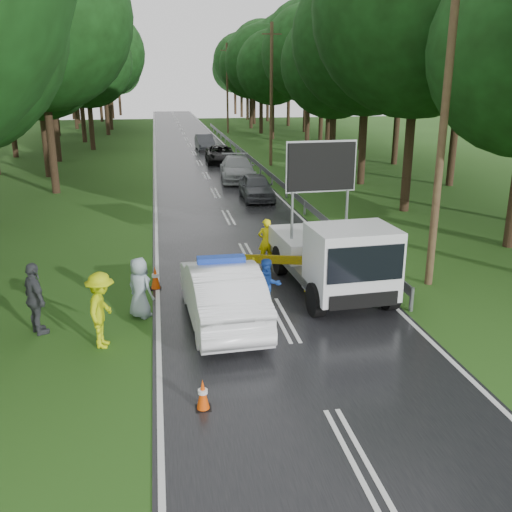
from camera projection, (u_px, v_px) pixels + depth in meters
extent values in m
plane|color=#234614|center=(283.00, 320.00, 15.52)|extent=(160.00, 160.00, 0.00)
cube|color=black|center=(199.00, 163.00, 43.71)|extent=(7.00, 140.00, 0.02)
cylinder|color=gray|center=(412.00, 299.00, 16.01)|extent=(0.12, 0.12, 0.70)
cube|color=gray|center=(247.00, 155.00, 44.15)|extent=(0.05, 60.00, 0.30)
cylinder|color=#472F21|center=(444.00, 124.00, 16.74)|extent=(0.24, 0.24, 10.00)
cylinder|color=#472F21|center=(271.00, 96.00, 41.18)|extent=(0.24, 0.24, 10.00)
cube|color=#472F21|center=(272.00, 34.00, 39.92)|extent=(1.40, 0.08, 0.08)
cylinder|color=#472F21|center=(227.00, 89.00, 65.62)|extent=(0.24, 0.24, 10.00)
cube|color=#472F21|center=(227.00, 50.00, 64.36)|extent=(1.40, 0.08, 0.08)
imported|color=white|center=(222.00, 292.00, 15.18)|extent=(2.04, 5.17, 1.68)
cube|color=#1938A5|center=(221.00, 259.00, 14.90)|extent=(1.27, 0.41, 0.17)
cube|color=gray|center=(325.00, 266.00, 17.95)|extent=(2.58, 4.94, 0.29)
cube|color=silver|center=(314.00, 242.00, 18.88)|extent=(2.57, 2.89, 0.63)
cube|color=silver|center=(352.00, 262.00, 15.80)|extent=(2.40, 1.97, 1.95)
cube|color=black|center=(366.00, 264.00, 14.86)|extent=(2.12, 0.17, 0.97)
cube|color=black|center=(321.00, 167.00, 17.68)|extent=(2.18, 0.27, 1.49)
cylinder|color=black|center=(316.00, 300.00, 15.63)|extent=(0.38, 0.98, 0.96)
cylinder|color=black|center=(389.00, 293.00, 16.11)|extent=(0.38, 0.98, 0.96)
cylinder|color=black|center=(280.00, 260.00, 19.04)|extent=(0.38, 0.98, 0.96)
cylinder|color=black|center=(341.00, 255.00, 19.51)|extent=(0.38, 0.98, 0.96)
cube|color=yellow|center=(236.00, 273.00, 17.57)|extent=(0.08, 0.08, 1.08)
cube|color=yellow|center=(254.00, 274.00, 17.51)|extent=(0.08, 0.08, 1.08)
cube|color=yellow|center=(306.00, 276.00, 17.35)|extent=(0.08, 0.08, 1.08)
cube|color=yellow|center=(324.00, 276.00, 17.30)|extent=(0.08, 0.08, 1.08)
cube|color=#F2CC00|center=(280.00, 260.00, 17.29)|extent=(2.71, 0.82, 0.27)
imported|color=#FFEE0D|center=(266.00, 241.00, 20.05)|extent=(0.63, 0.45, 1.61)
imported|color=#163B95|center=(268.00, 287.00, 15.69)|extent=(0.87, 0.73, 1.60)
imported|color=#BACF0B|center=(101.00, 310.00, 13.74)|extent=(0.89, 1.32, 1.90)
imported|color=#3A3D41|center=(35.00, 299.00, 14.43)|extent=(0.97, 1.20, 1.91)
imported|color=#8EA0AB|center=(140.00, 288.00, 15.48)|extent=(0.97, 0.96, 1.70)
imported|color=#45484D|center=(256.00, 187.00, 30.63)|extent=(1.65, 4.01, 1.36)
imported|color=#9DA1A5|center=(237.00, 169.00, 36.22)|extent=(2.47, 5.32, 1.50)
imported|color=black|center=(220.00, 154.00, 43.76)|extent=(2.28, 4.73, 1.30)
imported|color=#46474E|center=(205.00, 142.00, 51.55)|extent=(1.59, 4.21, 1.37)
cube|color=black|center=(203.00, 408.00, 11.35)|extent=(0.31, 0.31, 0.03)
cone|color=#E34607|center=(203.00, 394.00, 11.25)|extent=(0.26, 0.26, 0.65)
cube|color=black|center=(238.00, 301.00, 16.82)|extent=(0.35, 0.35, 0.03)
cone|color=#E34607|center=(238.00, 289.00, 16.71)|extent=(0.29, 0.29, 0.73)
cube|color=black|center=(286.00, 261.00, 20.40)|extent=(0.32, 0.32, 0.03)
cone|color=#E34607|center=(286.00, 252.00, 20.31)|extent=(0.26, 0.26, 0.65)
cube|color=black|center=(156.00, 288.00, 17.78)|extent=(0.35, 0.35, 0.03)
cone|color=#E34607|center=(155.00, 277.00, 17.67)|extent=(0.29, 0.29, 0.73)
cube|color=black|center=(357.00, 267.00, 19.78)|extent=(0.33, 0.33, 0.03)
cone|color=#E34607|center=(358.00, 258.00, 19.67)|extent=(0.27, 0.27, 0.67)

